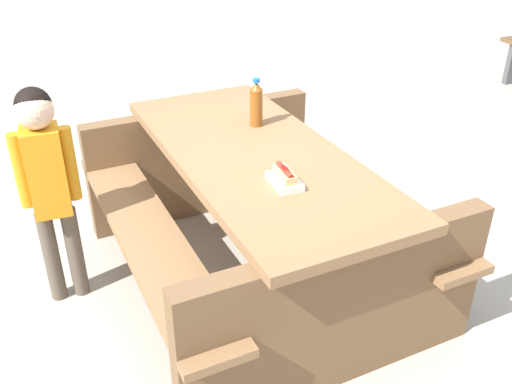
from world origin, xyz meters
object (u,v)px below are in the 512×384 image
at_px(soda_bottle, 256,104).
at_px(hotdog_tray, 285,178).
at_px(child_in_coat, 47,172).
at_px(picnic_table, 256,206).

xyz_separation_m(soda_bottle, hotdog_tray, (0.65, -0.14, -0.09)).
bearing_deg(child_in_coat, picnic_table, 75.45).
bearing_deg(child_in_coat, hotdog_tray, 57.04).
relative_size(picnic_table, child_in_coat, 1.67).
relative_size(picnic_table, hotdog_tray, 10.04).
bearing_deg(hotdog_tray, picnic_table, 177.01).
bearing_deg(hotdog_tray, child_in_coat, -122.96).
xyz_separation_m(picnic_table, hotdog_tray, (0.35, -0.02, 0.34)).
bearing_deg(picnic_table, child_in_coat, -104.55).
distance_m(picnic_table, soda_bottle, 0.53).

